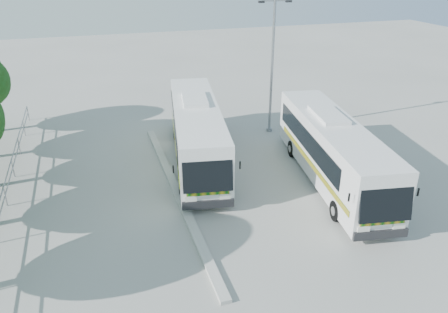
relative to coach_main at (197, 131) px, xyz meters
name	(u,v)px	position (x,y,z in m)	size (l,w,h in m)	color
ground	(234,204)	(0.43, -5.08, -1.75)	(100.00, 100.00, 0.00)	#A2A29D
kerb_divider	(176,190)	(-1.87, -3.08, -1.68)	(0.40, 16.00, 0.15)	#B2B2AD
railing	(7,182)	(-9.57, -1.08, -1.02)	(0.06, 22.00, 1.00)	gray
coach_main	(197,131)	(0.00, 0.00, 0.00)	(4.21, 11.76, 3.20)	silver
coach_adjacent	(332,150)	(5.81, -4.36, -0.04)	(4.07, 11.49, 3.13)	silver
lamppost	(272,61)	(5.60, 2.95, 2.82)	(2.03, 0.36, 8.29)	gray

